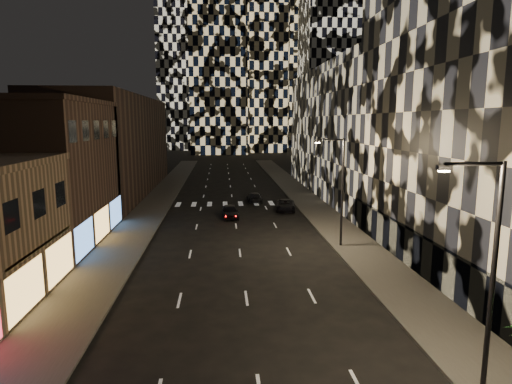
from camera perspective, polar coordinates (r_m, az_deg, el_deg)
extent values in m
cube|color=#47443F|center=(56.01, -13.39, -1.61)|extent=(4.00, 120.00, 0.15)
cube|color=#47443F|center=(56.50, 7.09, -1.32)|extent=(4.00, 120.00, 0.15)
cube|color=#4C4C47|center=(55.72, -11.25, -1.59)|extent=(0.20, 120.00, 0.15)
cube|color=#4C4C47|center=(56.11, 4.99, -1.36)|extent=(0.20, 120.00, 0.15)
cube|color=#483429|center=(41.19, -26.88, 2.08)|extent=(10.00, 15.00, 12.00)
cube|color=#483429|center=(66.31, -18.33, 5.89)|extent=(10.00, 40.00, 14.00)
cube|color=#383838|center=(33.18, 20.10, -6.97)|extent=(0.60, 25.00, 3.00)
cube|color=#232326|center=(64.98, 14.74, 7.76)|extent=(16.00, 40.00, 18.00)
cube|color=black|center=(149.00, -5.14, 23.75)|extent=(18.00, 18.00, 95.00)
cylinder|color=black|center=(18.44, 29.01, -10.42)|extent=(0.20, 0.20, 9.00)
cylinder|color=black|center=(16.94, 27.09, 3.36)|extent=(2.20, 0.14, 0.14)
cube|color=black|center=(16.40, 23.78, 3.00)|extent=(0.50, 0.25, 0.18)
cube|color=#FFEAB2|center=(16.41, 23.75, 2.59)|extent=(0.35, 0.18, 0.06)
cylinder|color=black|center=(36.25, 11.43, -0.11)|extent=(0.20, 0.20, 9.00)
cylinder|color=black|center=(35.50, 9.95, 6.88)|extent=(2.20, 0.14, 0.14)
cube|color=black|center=(35.25, 8.20, 6.71)|extent=(0.50, 0.25, 0.18)
cube|color=#FFEAB2|center=(35.26, 8.19, 6.52)|extent=(0.35, 0.18, 0.06)
imported|color=black|center=(47.20, -3.45, -2.61)|extent=(1.91, 4.28, 1.43)
imported|color=black|center=(56.38, -0.21, -0.70)|extent=(1.89, 4.40, 1.26)
imported|color=black|center=(50.99, 3.96, -1.78)|extent=(2.77, 4.95, 1.31)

